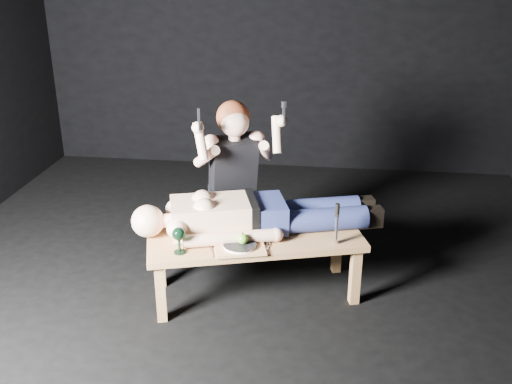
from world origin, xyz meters
TOP-DOWN VIEW (x-y plane):
  - ground at (0.00, 0.00)m, footprint 5.00×5.00m
  - back_wall at (0.00, 2.50)m, footprint 5.00×0.00m
  - table at (0.10, -0.17)m, footprint 1.53×0.92m
  - lying_man at (0.11, -0.05)m, footprint 1.59×0.88m
  - kneeling_woman at (-0.14, 0.31)m, footprint 0.96×1.00m
  - serving_tray at (0.02, -0.36)m, footprint 0.37×0.30m
  - plate at (0.02, -0.36)m, footprint 0.26×0.26m
  - apple at (0.04, -0.35)m, footprint 0.07×0.07m
  - goblet at (-0.35, -0.46)m, footprint 0.11×0.11m
  - fork_flat at (-0.15, -0.43)m, footprint 0.05×0.15m
  - knife_flat at (0.20, -0.28)m, footprint 0.02×0.15m
  - spoon_flat at (0.17, -0.24)m, footprint 0.10×0.13m
  - carving_knife at (0.63, -0.21)m, footprint 0.05×0.05m

SIDE VIEW (x-z plane):
  - ground at x=0.00m, z-range 0.00..0.00m
  - table at x=0.10m, z-range 0.00..0.45m
  - fork_flat at x=-0.15m, z-range 0.45..0.46m
  - knife_flat at x=0.20m, z-range 0.45..0.46m
  - spoon_flat at x=0.17m, z-range 0.45..0.46m
  - serving_tray at x=0.02m, z-range 0.45..0.47m
  - plate at x=0.02m, z-range 0.47..0.49m
  - apple at x=0.04m, z-range 0.49..0.55m
  - goblet at x=-0.35m, z-range 0.45..0.63m
  - lying_man at x=0.11m, z-range 0.45..0.73m
  - carving_knife at x=0.63m, z-range 0.45..0.73m
  - kneeling_woman at x=-0.14m, z-range 0.00..1.31m
  - back_wall at x=0.00m, z-range -1.00..4.00m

